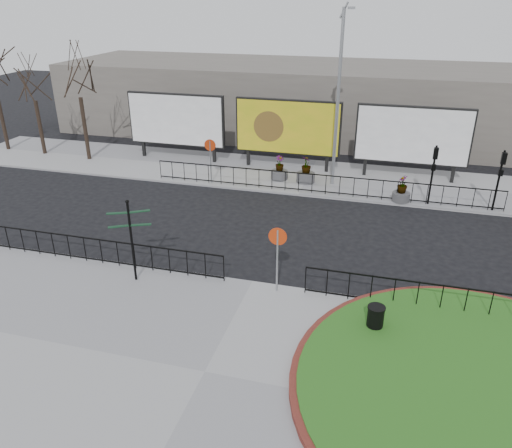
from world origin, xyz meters
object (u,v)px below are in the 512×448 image
(litter_bin, at_px, (375,319))
(planter_a, at_px, (279,171))
(lamp_post, at_px, (338,98))
(planter_b, at_px, (306,173))
(planter_c, at_px, (401,192))
(billboard_mid, at_px, (288,128))
(fingerpost_sign, at_px, (131,233))

(litter_bin, bearing_deg, planter_a, 114.88)
(lamp_post, xyz_separation_m, planter_b, (-1.48, -0.09, -4.20))
(planter_a, relative_size, planter_c, 0.99)
(billboard_mid, height_order, fingerpost_sign, billboard_mid)
(litter_bin, distance_m, planter_b, 13.54)
(fingerpost_sign, height_order, planter_a, fingerpost_sign)
(planter_a, bearing_deg, litter_bin, -65.12)
(billboard_mid, bearing_deg, fingerpost_sign, -100.89)
(fingerpost_sign, bearing_deg, planter_b, 47.36)
(litter_bin, distance_m, planter_a, 14.20)
(billboard_mid, height_order, planter_b, billboard_mid)
(planter_c, bearing_deg, litter_bin, -93.55)
(fingerpost_sign, distance_m, planter_b, 12.73)
(planter_a, xyz_separation_m, planter_b, (1.53, -0.09, 0.04))
(lamp_post, relative_size, planter_a, 6.81)
(lamp_post, relative_size, fingerpost_sign, 2.90)
(planter_c, bearing_deg, planter_a, 166.52)
(lamp_post, bearing_deg, planter_b, -176.44)
(planter_c, bearing_deg, billboard_mid, 151.84)
(planter_b, bearing_deg, lamp_post, 3.56)
(billboard_mid, bearing_deg, litter_bin, -68.09)
(billboard_mid, xyz_separation_m, fingerpost_sign, (-2.69, -13.99, -0.56))
(lamp_post, distance_m, litter_bin, 13.88)
(lamp_post, relative_size, planter_b, 6.27)
(planter_a, bearing_deg, fingerpost_sign, -102.62)
(billboard_mid, xyz_separation_m, litter_bin, (5.97, -14.85, -2.02))
(billboard_mid, bearing_deg, planter_b, -53.50)
(fingerpost_sign, height_order, planter_c, fingerpost_sign)
(billboard_mid, xyz_separation_m, lamp_post, (3.01, -1.97, 2.23))
(billboard_mid, bearing_deg, planter_c, -28.16)
(litter_bin, relative_size, planter_a, 0.67)
(fingerpost_sign, relative_size, planter_a, 2.35)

